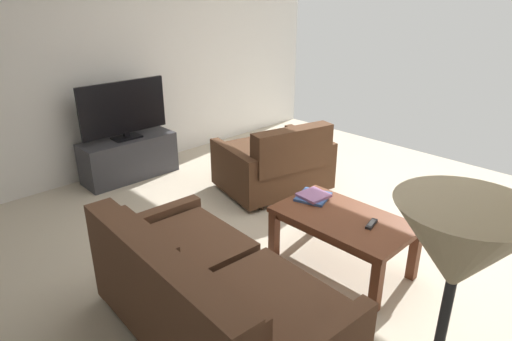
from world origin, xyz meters
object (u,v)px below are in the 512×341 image
Objects in this scene: flat_tv at (123,109)px; floor_lamp at (450,289)px; tv_remote at (371,224)px; sofa_main at (207,297)px; coffee_table at (343,224)px; loveseat_near at (276,162)px; tv_stand at (129,158)px; book_stack at (313,196)px.

floor_lamp is at bearing 162.44° from flat_tv.
tv_remote is (1.16, -1.65, -0.93)m from floor_lamp.
sofa_main reaches higher than coffee_table.
loveseat_near is 1.72m from tv_remote.
coffee_table is at bearing -174.40° from tv_stand.
flat_tv reaches higher than loveseat_near.
floor_lamp reaches higher than flat_tv.
tv_stand is (1.48, 0.96, -0.10)m from loveseat_near.
coffee_table is 6.40× the size of tv_remote.
loveseat_near reaches higher than tv_remote.
tv_stand is at bearing 32.84° from loveseat_near.
coffee_table is 2.89m from flat_tv.
sofa_main reaches higher than book_stack.
book_stack is (0.37, -0.08, 0.09)m from coffee_table.
loveseat_near is at bearing -21.92° from tv_remote.
floor_lamp is at bearing 162.45° from tv_stand.
flat_tv is (2.85, 0.28, 0.45)m from coffee_table.
sofa_main is at bearing 101.52° from book_stack.
floor_lamp is at bearing 167.57° from sofa_main.
sofa_main is 1.69× the size of coffee_table.
loveseat_near is (1.27, -1.97, -0.01)m from sofa_main.
loveseat_near reaches higher than coffee_table.
loveseat_near is 3.73m from floor_lamp.
tv_remote is (-0.23, -0.04, 0.08)m from coffee_table.
flat_tv is at bearing -17.56° from floor_lamp.
coffee_table is 0.64× the size of floor_lamp.
floor_lamp is 4.47m from flat_tv.
flat_tv is at bearing -117.17° from tv_stand.
tv_stand is at bearing 62.83° from flat_tv.
tv_stand is (2.85, 0.28, -0.15)m from coffee_table.
sofa_main is 10.81× the size of tv_remote.
flat_tv is 3.11m from tv_remote.
loveseat_near is 1.77m from tv_stand.
flat_tv is 2.53m from book_stack.
floor_lamp reaches higher than sofa_main.
loveseat_near reaches higher than tv_stand.
tv_remote is at bearing 158.08° from loveseat_near.
flat_tv reaches higher than book_stack.
tv_remote reaches higher than coffee_table.
tv_stand is 3.26× the size of book_stack.
loveseat_near is at bearing -57.07° from sofa_main.
book_stack is at bearing -4.24° from tv_remote.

